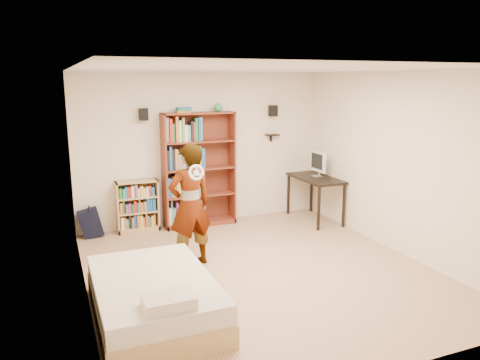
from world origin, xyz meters
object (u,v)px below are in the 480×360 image
(low_bookshelf, at_px, (138,206))
(computer_desk, at_px, (315,199))
(daybed, at_px, (154,292))
(person, at_px, (190,205))
(tall_bookshelf, at_px, (199,170))

(low_bookshelf, bearing_deg, computer_desk, -10.53)
(daybed, relative_size, person, 1.11)
(low_bookshelf, bearing_deg, tall_bookshelf, -2.74)
(low_bookshelf, distance_m, computer_desk, 3.21)
(low_bookshelf, xyz_separation_m, computer_desk, (3.16, -0.59, -0.04))
(tall_bookshelf, relative_size, low_bookshelf, 2.27)
(computer_desk, bearing_deg, low_bookshelf, 169.47)
(tall_bookshelf, height_order, daybed, tall_bookshelf)
(low_bookshelf, distance_m, person, 1.88)
(computer_desk, distance_m, daybed, 4.32)
(low_bookshelf, xyz_separation_m, daybed, (-0.38, -3.07, -0.16))
(computer_desk, xyz_separation_m, daybed, (-3.54, -2.48, -0.12))
(person, bearing_deg, computer_desk, -165.91)
(daybed, bearing_deg, tall_bookshelf, 63.94)
(computer_desk, bearing_deg, daybed, -144.96)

